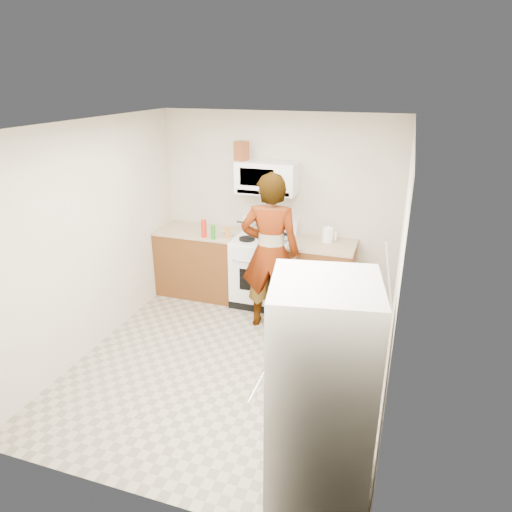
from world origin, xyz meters
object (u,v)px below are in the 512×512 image
at_px(person, 270,253).
at_px(saucepan, 256,227).
at_px(microwave, 267,177).
at_px(gas_range, 264,269).
at_px(kettle, 328,235).
at_px(fridge, 320,393).

bearing_deg(person, saucepan, -67.78).
height_order(microwave, person, person).
relative_size(gas_range, microwave, 1.49).
relative_size(microwave, saucepan, 3.08).
bearing_deg(saucepan, microwave, -4.91).
relative_size(microwave, kettle, 4.29).
xyz_separation_m(fridge, saucepan, (-1.43, 2.92, 0.17)).
distance_m(fridge, saucepan, 3.26).
height_order(gas_range, fridge, fridge).
relative_size(person, saucepan, 7.78).
height_order(gas_range, kettle, gas_range).
distance_m(gas_range, saucepan, 0.58).
height_order(microwave, kettle, microwave).
distance_m(gas_range, person, 0.78).
relative_size(person, kettle, 10.83).
bearing_deg(fridge, gas_range, 104.56).
xyz_separation_m(microwave, saucepan, (-0.16, 0.01, -0.68)).
height_order(gas_range, microwave, microwave).
distance_m(gas_range, microwave, 1.22).
height_order(person, fridge, person).
bearing_deg(kettle, saucepan, -170.61).
height_order(gas_range, saucepan, gas_range).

